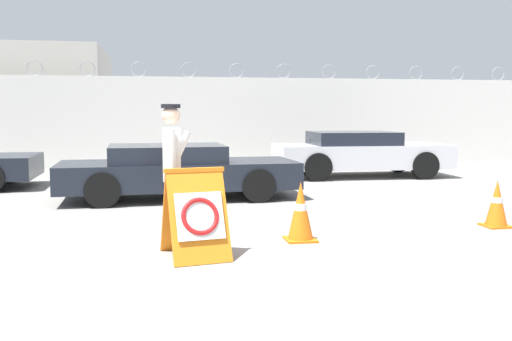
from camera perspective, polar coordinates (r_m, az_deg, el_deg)
The scene contains 9 objects.
ground_plane at distance 7.26m, azimuth -7.12°, elevation -7.93°, with size 90.00×90.00×0.00m, color gray.
perimeter_wall at distance 18.20m, azimuth -9.13°, elevation 4.83°, with size 36.00×0.30×3.28m.
building_block at distance 24.19m, azimuth -23.13°, elevation 6.15°, with size 7.05×6.82×4.09m.
barricade_sign at distance 6.79m, azimuth -6.03°, elevation -4.29°, with size 0.82×0.96×1.07m.
security_guard at distance 7.34m, azimuth -8.41°, elevation 0.36°, with size 0.40×0.64×1.83m.
traffic_cone_near at distance 9.32m, azimuth 22.94°, elevation -3.08°, with size 0.38×0.38×0.71m.
traffic_cone_mid at distance 7.69m, azimuth 4.48°, elevation -4.11°, with size 0.41×0.41×0.80m.
parked_car_rear_sedan at distance 11.49m, azimuth -7.97°, elevation 0.00°, with size 4.72×2.04×1.07m.
parked_car_far_side at distance 15.53m, azimuth 10.29°, elevation 1.73°, with size 4.62×2.10×1.20m.
Camera 1 is at (-0.37, -7.04, 1.73)m, focal length 40.00 mm.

